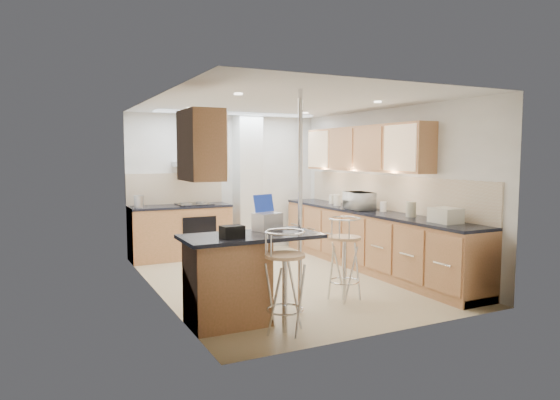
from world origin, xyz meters
name	(u,v)px	position (x,y,z in m)	size (l,w,h in m)	color
ground	(284,279)	(0.00, 0.00, 0.00)	(4.80, 4.80, 0.00)	#D1B68B
room_shell	(292,171)	(0.32, 0.38, 1.54)	(3.64, 4.84, 2.51)	silver
right_counter	(370,240)	(1.50, 0.00, 0.46)	(0.63, 4.40, 0.92)	#9D6F3F
back_counter	(180,232)	(-0.95, 2.10, 0.46)	(1.70, 0.63, 0.92)	#9D6F3F
peninsula	(251,277)	(-1.12, -1.45, 0.48)	(1.47, 0.72, 0.94)	#9D6F3F
microwave	(360,201)	(1.40, 0.15, 1.06)	(0.50, 0.34, 0.28)	white
laptop	(267,222)	(-0.85, -1.27, 1.04)	(0.29, 0.22, 0.20)	#ABADB3
bag	(232,232)	(-1.37, -1.55, 1.00)	(0.23, 0.16, 0.12)	black
bar_stool_near	(285,281)	(-0.96, -1.93, 0.52)	(0.43, 0.43, 1.05)	tan
bar_stool_end	(345,258)	(0.21, -1.24, 0.52)	(0.42, 0.42, 1.03)	tan
jar_a	(337,200)	(1.45, 0.87, 1.01)	(0.12, 0.12, 0.19)	silver
jar_b	(332,199)	(1.54, 1.18, 1.00)	(0.11, 0.11, 0.16)	silver
jar_c	(411,209)	(1.53, -0.90, 1.03)	(0.14, 0.14, 0.21)	#BFB899
jar_d	(383,207)	(1.58, -0.21, 1.00)	(0.10, 0.10, 0.15)	white
bread_bin	(446,215)	(1.51, -1.57, 1.02)	(0.29, 0.36, 0.19)	silver
kettle	(139,201)	(-1.65, 2.03, 1.02)	(0.16, 0.16, 0.20)	#B0B3B5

